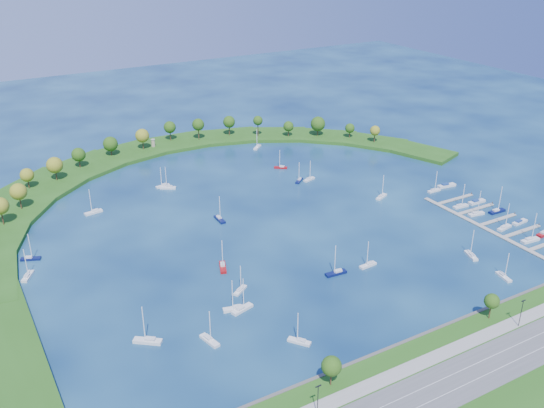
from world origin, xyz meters
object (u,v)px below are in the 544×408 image
moored_boat_3 (242,308)px  moored_boat_5 (168,187)px  moored_boat_10 (220,219)px  moored_boat_20 (257,147)px  moored_boat_0 (240,289)px  docked_boat_6 (476,213)px  moored_boat_13 (504,276)px  docked_boat_8 (461,206)px  moored_boat_1 (209,339)px  moored_boat_9 (299,180)px  moored_boat_17 (336,272)px  docked_boat_2 (530,239)px  moored_boat_21 (223,266)px  moored_boat_7 (368,264)px  moored_boat_14 (471,255)px  docked_boat_5 (520,222)px  docked_boat_10 (434,190)px  moored_boat_11 (30,258)px  moored_boat_15 (281,167)px  moored_boat_18 (381,196)px  moored_boat_12 (235,308)px  moored_boat_2 (299,341)px  moored_boat_8 (163,185)px  dock_system (503,228)px  moored_boat_19 (309,179)px  docked_boat_4 (504,227)px  docked_boat_11 (446,185)px  moored_boat_16 (94,211)px  docked_boat_7 (497,211)px  moored_boat_4 (28,275)px  moored_boat_6 (148,340)px  docked_boat_9 (477,202)px  harbor_tower (153,143)px

moored_boat_3 → moored_boat_5: size_ratio=1.06×
moored_boat_10 → moored_boat_20: (62.51, 78.36, -0.01)m
moored_boat_0 → docked_boat_6: (124.68, 2.86, 0.04)m
moored_boat_13 → docked_boat_8: bearing=160.3°
moored_boat_1 → docked_boat_8: size_ratio=1.02×
moored_boat_9 → moored_boat_17: size_ratio=0.86×
docked_boat_2 → docked_boat_6: bearing=94.7°
moored_boat_21 → docked_boat_2: (123.02, -45.23, 0.01)m
moored_boat_7 → moored_boat_13: moored_boat_7 is taller
moored_boat_1 → moored_boat_13: 115.28m
moored_boat_14 → docked_boat_2: docked_boat_2 is taller
moored_boat_10 → docked_boat_5: bearing=59.7°
moored_boat_7 → docked_boat_10: moored_boat_7 is taller
moored_boat_13 → moored_boat_20: bearing=-164.9°
moored_boat_11 → moored_boat_15: moored_boat_11 is taller
moored_boat_18 → moored_boat_21: moored_boat_21 is taller
moored_boat_17 → moored_boat_12: bearing=6.8°
moored_boat_2 → moored_boat_8: 143.66m
dock_system → moored_boat_8: 165.56m
moored_boat_19 → docked_boat_5: (54.57, -90.18, -0.24)m
docked_boat_5 → moored_boat_0: bearing=169.4°
moored_boat_8 → moored_boat_9: 70.94m
docked_boat_4 → moored_boat_8: bearing=124.5°
moored_boat_2 → moored_boat_19: bearing=-71.0°
moored_boat_17 → docked_boat_11: moored_boat_17 is taller
moored_boat_17 → docked_boat_10: 98.38m
moored_boat_11 → moored_boat_2: bearing=-33.7°
moored_boat_14 → moored_boat_12: bearing=100.7°
moored_boat_15 → docked_boat_8: bearing=155.8°
moored_boat_16 → moored_boat_18: moored_boat_16 is taller
docked_boat_10 → docked_boat_11: 10.02m
moored_boat_10 → moored_boat_2: bearing=-8.9°
moored_boat_12 → moored_boat_15: size_ratio=1.14×
moored_boat_13 → docked_boat_7: bearing=145.4°
moored_boat_4 → moored_boat_7: bearing=-86.5°
moored_boat_6 → moored_boat_18: bearing=-121.6°
moored_boat_10 → moored_boat_21: size_ratio=0.97×
docked_boat_8 → moored_boat_16: bearing=156.3°
moored_boat_21 → moored_boat_3: bearing=8.6°
moored_boat_12 → docked_boat_10: bearing=-148.0°
moored_boat_14 → docked_boat_9: 55.57m
moored_boat_6 → moored_boat_16: size_ratio=1.11×
moored_boat_1 → docked_boat_4: size_ratio=1.00×
moored_boat_8 → moored_boat_14: bearing=116.2°
moored_boat_15 → moored_boat_16: bearing=40.0°
moored_boat_19 → docked_boat_10: bearing=-61.5°
harbor_tower → moored_boat_17: (11.75, -171.77, -3.45)m
dock_system → moored_boat_17: bearing=176.7°
harbor_tower → docked_boat_11: (111.24, -129.65, -3.63)m
moored_boat_0 → docked_boat_11: bearing=-20.6°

